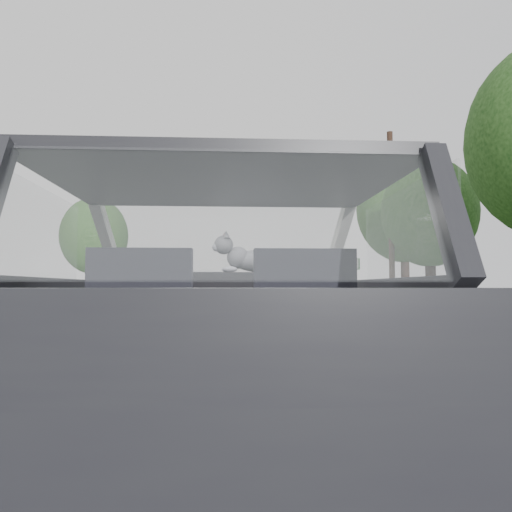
{
  "coord_description": "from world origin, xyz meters",
  "views": [
    {
      "loc": [
        0.02,
        -2.84,
        0.9
      ],
      "look_at": [
        0.21,
        0.55,
        1.11
      ],
      "focal_mm": 35.0,
      "sensor_mm": 36.0,
      "label": 1
    }
  ],
  "objects": [
    {
      "name": "steering_wheel",
      "position": [
        -0.4,
        0.33,
        0.92
      ],
      "size": [
        0.36,
        0.36,
        0.04
      ],
      "primitive_type": "torus",
      "color": "black",
      "rests_on": "dashboard"
    },
    {
      "name": "passenger_seat",
      "position": [
        0.4,
        -0.29,
        0.88
      ],
      "size": [
        0.5,
        0.72,
        0.42
      ],
      "primitive_type": "cube",
      "color": "black",
      "rests_on": "subject_car"
    },
    {
      "name": "driver_seat",
      "position": [
        -0.4,
        -0.29,
        0.88
      ],
      "size": [
        0.5,
        0.72,
        0.42
      ],
      "primitive_type": "cube",
      "color": "black",
      "rests_on": "subject_car"
    },
    {
      "name": "ground",
      "position": [
        0.0,
        0.0,
        0.0
      ],
      "size": [
        140.0,
        140.0,
        0.0
      ],
      "primitive_type": "plane",
      "color": "black",
      "rests_on": "ground"
    },
    {
      "name": "tree_2",
      "position": [
        9.87,
        20.81,
        3.5
      ],
      "size": [
        5.99,
        5.99,
        7.0
      ],
      "primitive_type": null,
      "rotation": [
        0.0,
        0.0,
        -0.37
      ],
      "color": "#13340F",
      "rests_on": "ground"
    },
    {
      "name": "guardrail",
      "position": [
        4.3,
        10.0,
        0.58
      ],
      "size": [
        0.05,
        90.0,
        0.32
      ],
      "primitive_type": "cube",
      "color": "gray",
      "rests_on": "ground"
    },
    {
      "name": "tree_6",
      "position": [
        -8.37,
        28.94,
        3.18
      ],
      "size": [
        5.21,
        5.21,
        6.36
      ],
      "primitive_type": null,
      "rotation": [
        0.0,
        0.0,
        0.28
      ],
      "color": "#13340F",
      "rests_on": "ground"
    },
    {
      "name": "tree_3",
      "position": [
        11.54,
        28.86,
        4.65
      ],
      "size": [
        7.52,
        7.52,
        9.29
      ],
      "primitive_type": null,
      "rotation": [
        0.0,
        0.0,
        0.26
      ],
      "color": "#13340F",
      "rests_on": "ground"
    },
    {
      "name": "highway_sign",
      "position": [
        6.5,
        22.21,
        1.17
      ],
      "size": [
        0.35,
        0.93,
        2.35
      ],
      "primitive_type": "cube",
      "rotation": [
        0.0,
        0.0,
        0.27
      ],
      "color": "#226C32",
      "rests_on": "ground"
    },
    {
      "name": "cat",
      "position": [
        0.27,
        0.58,
        1.09
      ],
      "size": [
        0.65,
        0.28,
        0.28
      ],
      "primitive_type": "ellipsoid",
      "rotation": [
        0.0,
        0.0,
        0.15
      ],
      "color": "#949599",
      "rests_on": "dashboard"
    },
    {
      "name": "subject_car",
      "position": [
        0.0,
        0.0,
        0.72
      ],
      "size": [
        1.8,
        4.0,
        1.45
      ],
      "primitive_type": "cube",
      "color": "black",
      "rests_on": "ground"
    },
    {
      "name": "utility_pole",
      "position": [
        7.99,
        20.86,
        4.27
      ],
      "size": [
        0.36,
        0.36,
        8.55
      ],
      "primitive_type": "cylinder",
      "rotation": [
        0.0,
        0.0,
        0.38
      ],
      "color": "#462E23",
      "rests_on": "ground"
    },
    {
      "name": "other_car",
      "position": [
        -0.54,
        16.02,
        0.76
      ],
      "size": [
        2.17,
        4.76,
        1.52
      ],
      "primitive_type": "imported",
      "rotation": [
        0.0,
        0.0,
        0.07
      ],
      "color": "silver",
      "rests_on": "ground"
    },
    {
      "name": "dashboard",
      "position": [
        0.0,
        0.62,
        0.85
      ],
      "size": [
        1.58,
        0.45,
        0.3
      ],
      "primitive_type": "cube",
      "color": "black",
      "rests_on": "subject_car"
    }
  ]
}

